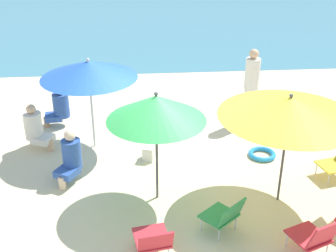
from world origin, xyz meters
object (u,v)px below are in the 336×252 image
(umbrella_yellow, at_px, (290,107))
(person_c, at_px, (59,106))
(beach_bag, at_px, (149,153))
(beach_chair_b, at_px, (224,215))
(person_d, at_px, (70,157))
(person_a, at_px, (251,87))
(person_b, at_px, (35,128))
(umbrella_green, at_px, (156,108))
(umbrella_blue, at_px, (89,70))
(beach_chair_a, at_px, (315,236))
(swim_ring, at_px, (262,154))
(beach_chair_d, at_px, (153,239))

(umbrella_yellow, distance_m, person_c, 5.07)
(beach_bag, bearing_deg, umbrella_yellow, -35.42)
(beach_chair_b, distance_m, person_d, 2.84)
(person_a, xyz_separation_m, person_b, (-4.41, -0.82, -0.39))
(umbrella_green, height_order, beach_chair_b, umbrella_green)
(person_d, bearing_deg, umbrella_blue, -164.65)
(umbrella_yellow, height_order, umbrella_blue, umbrella_yellow)
(umbrella_blue, bearing_deg, umbrella_yellow, -33.59)
(umbrella_yellow, bearing_deg, beach_chair_a, -87.08)
(beach_chair_b, relative_size, person_b, 0.75)
(person_a, bearing_deg, umbrella_blue, 31.87)
(umbrella_blue, relative_size, beach_chair_a, 2.55)
(umbrella_blue, bearing_deg, beach_bag, -29.81)
(umbrella_green, bearing_deg, swim_ring, 29.45)
(umbrella_blue, xyz_separation_m, person_d, (-0.30, -1.21, -1.13))
(person_c, height_order, person_d, person_d)
(person_d, xyz_separation_m, swim_ring, (3.51, 0.54, -0.43))
(umbrella_green, height_order, beach_chair_d, umbrella_green)
(umbrella_blue, height_order, person_b, umbrella_blue)
(umbrella_yellow, bearing_deg, umbrella_green, 173.69)
(beach_chair_d, height_order, person_d, person_d)
(umbrella_green, bearing_deg, beach_chair_b, -47.04)
(beach_chair_b, height_order, beach_bag, beach_chair_b)
(umbrella_yellow, height_order, beach_chair_a, umbrella_yellow)
(person_c, bearing_deg, umbrella_green, 117.88)
(beach_chair_d, relative_size, person_c, 0.71)
(person_c, distance_m, beach_bag, 2.46)
(beach_chair_a, xyz_separation_m, person_c, (-3.95, 4.37, 0.10))
(beach_chair_b, height_order, person_a, person_a)
(person_a, distance_m, person_b, 4.50)
(umbrella_yellow, distance_m, swim_ring, 2.12)
(beach_chair_b, xyz_separation_m, person_d, (-2.35, 1.60, 0.13))
(beach_chair_a, bearing_deg, umbrella_blue, 21.12)
(person_d, bearing_deg, beach_chair_d, 62.46)
(beach_chair_a, xyz_separation_m, beach_bag, (-2.10, 2.78, -0.22))
(beach_chair_a, bearing_deg, person_d, 35.96)
(beach_chair_b, bearing_deg, person_b, 7.93)
(umbrella_blue, relative_size, person_c, 1.92)
(person_a, xyz_separation_m, person_c, (-4.09, 0.17, -0.38))
(person_a, relative_size, beach_bag, 6.16)
(person_a, distance_m, person_c, 4.11)
(beach_bag, bearing_deg, beach_chair_b, -65.81)
(person_c, bearing_deg, person_a, 171.21)
(beach_chair_b, relative_size, swim_ring, 1.33)
(beach_chair_d, distance_m, swim_ring, 3.38)
(person_c, xyz_separation_m, swim_ring, (4.00, -1.66, -0.41))
(person_a, relative_size, person_c, 1.76)
(beach_chair_a, xyz_separation_m, person_b, (-4.27, 3.38, 0.09))
(person_b, bearing_deg, beach_chair_d, -31.93)
(beach_chair_a, bearing_deg, umbrella_green, 30.65)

